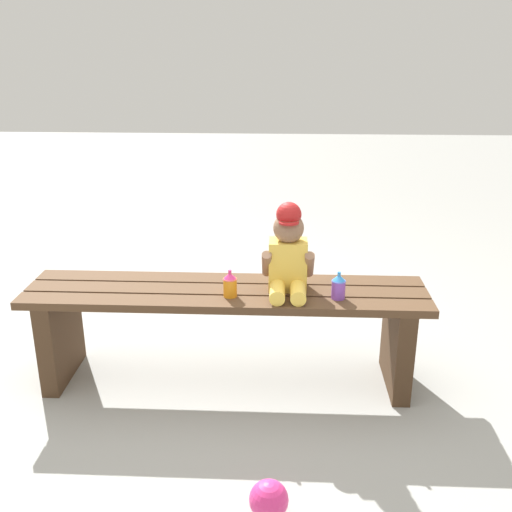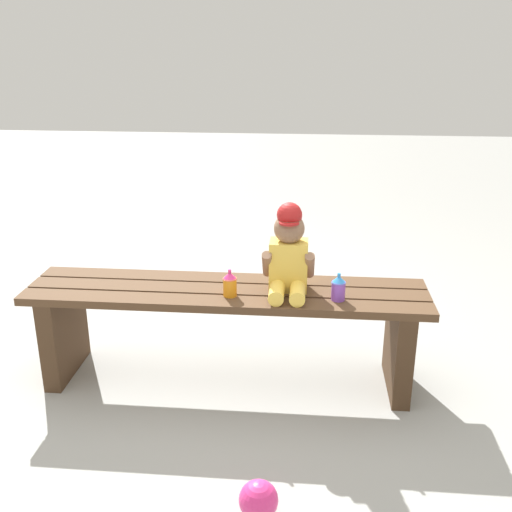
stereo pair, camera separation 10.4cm
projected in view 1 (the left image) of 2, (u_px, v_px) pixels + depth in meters
name	position (u px, v px, depth m)	size (l,w,h in m)	color
ground_plane	(228.00, 379.00, 2.85)	(16.00, 16.00, 0.00)	#999993
park_bench	(226.00, 318.00, 2.74)	(1.83, 0.39, 0.47)	#513823
child_figure	(288.00, 253.00, 2.62)	(0.23, 0.27, 0.40)	#F2C64C
sippy_cup_left	(230.00, 284.00, 2.59)	(0.06, 0.06, 0.12)	orange
sippy_cup_right	(339.00, 286.00, 2.57)	(0.06, 0.06, 0.12)	#8C4CCC
toy_ball	(269.00, 500.00, 2.01)	(0.14, 0.14, 0.14)	#E5337F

